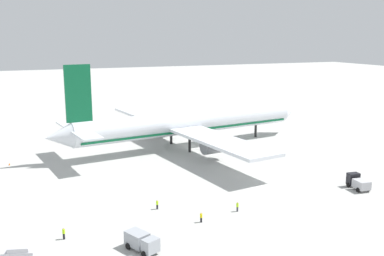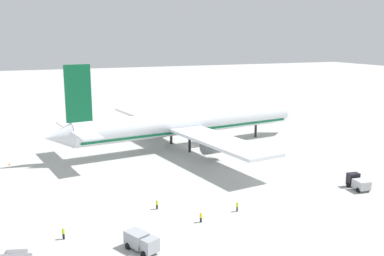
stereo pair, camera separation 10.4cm
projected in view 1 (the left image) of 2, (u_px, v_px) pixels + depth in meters
The scene contains 12 objects.
ground_plane at pixel (190, 146), 117.78m from camera, with size 600.00×600.00×0.00m, color #B2B2AD.
airliner at pixel (186, 123), 115.81m from camera, with size 73.81×70.83×22.66m.
service_truck_1 at pixel (141, 241), 60.36m from camera, with size 4.07×5.66×2.40m.
service_truck_2 at pixel (358, 182), 84.74m from camera, with size 2.96×4.98×2.72m.
service_van at pixel (19, 253), 57.77m from camera, with size 4.51×2.96×1.97m.
ground_worker_0 at pixel (237, 207), 73.96m from camera, with size 0.50×0.50×1.65m.
ground_worker_1 at pixel (201, 217), 69.63m from camera, with size 0.53×0.53×1.64m.
ground_worker_4 at pixel (64, 233), 63.82m from camera, with size 0.42×0.42×1.78m.
ground_worker_5 at pixel (157, 204), 74.95m from camera, with size 0.45×0.45×1.64m.
traffic_cone_0 at pixel (268, 116), 160.74m from camera, with size 0.36×0.36×0.55m, color orange.
traffic_cone_1 at pixel (9, 164), 100.58m from camera, with size 0.36×0.36×0.55m, color orange.
traffic_cone_2 at pixel (212, 115), 163.09m from camera, with size 0.36×0.36×0.55m, color orange.
Camera 1 is at (-43.48, -105.69, 28.90)m, focal length 41.30 mm.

